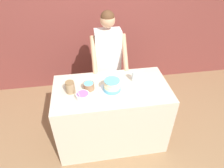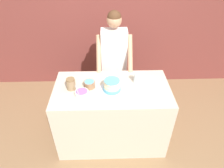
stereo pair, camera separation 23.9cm
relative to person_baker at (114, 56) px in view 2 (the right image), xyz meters
The scene contains 10 objects.
ground_plane 1.46m from the person_baker, 92.77° to the right, with size 14.00×14.00×0.00m, color #93704C.
wall_back 0.87m from the person_baker, 93.50° to the left, with size 10.00×0.05×2.60m.
counter 0.86m from the person_baker, 94.39° to the right, with size 1.45×0.77×0.94m.
person_baker is the anchor object (origin of this frame).
cake 0.70m from the person_baker, 93.95° to the right, with size 0.33×0.33×0.15m.
frosting_bowl_purple 0.88m from the person_baker, 117.62° to the right, with size 0.16×0.16×0.16m.
frosting_bowl_blue 0.71m from the person_baker, 117.52° to the right, with size 0.14×0.14×0.09m.
drinking_glass 0.61m from the person_baker, 63.67° to the right, with size 0.07×0.07×0.14m.
ceramic_plate 1.08m from the person_baker, 124.55° to the right, with size 0.24×0.24×0.01m.
stoneware_jar 0.85m from the person_baker, 129.93° to the right, with size 0.11×0.11×0.15m.
Camera 2 is at (-0.05, -1.56, 2.47)m, focal length 32.00 mm.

